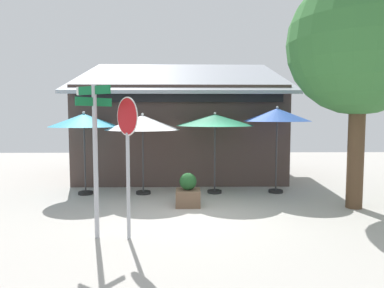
% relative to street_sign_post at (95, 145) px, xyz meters
% --- Properties ---
extents(ground_plane, '(28.00, 28.00, 0.10)m').
position_rel_street_sign_post_xyz_m(ground_plane, '(2.06, 1.66, -1.87)').
color(ground_plane, '#ADA8A0').
extents(cafe_building, '(7.81, 5.85, 4.79)m').
position_rel_street_sign_post_xyz_m(cafe_building, '(1.56, 7.49, -0.03)').
color(cafe_building, '#473833').
rests_on(cafe_building, ground).
extents(street_sign_post, '(0.78, 0.73, 2.96)m').
position_rel_street_sign_post_xyz_m(street_sign_post, '(0.00, 0.00, 0.00)').
color(street_sign_post, '#A8AAB2').
rests_on(street_sign_post, ground).
extents(stop_sign, '(0.48, 0.57, 2.73)m').
position_rel_street_sign_post_xyz_m(stop_sign, '(0.63, -0.08, 0.07)').
color(stop_sign, '#A8AAB2').
rests_on(stop_sign, ground).
extents(patio_umbrella_teal_left, '(2.06, 2.06, 2.50)m').
position_rel_street_sign_post_xyz_m(patio_umbrella_teal_left, '(-1.29, 3.81, 0.40)').
color(patio_umbrella_teal_left, black).
rests_on(patio_umbrella_teal_left, ground).
extents(patio_umbrella_ivory_center, '(2.24, 2.24, 2.46)m').
position_rel_street_sign_post_xyz_m(patio_umbrella_ivory_center, '(0.45, 3.83, 0.33)').
color(patio_umbrella_ivory_center, black).
rests_on(patio_umbrella_ivory_center, ground).
extents(patio_umbrella_forest_green_right, '(2.36, 2.36, 2.49)m').
position_rel_street_sign_post_xyz_m(patio_umbrella_forest_green_right, '(2.62, 3.92, 0.41)').
color(patio_umbrella_forest_green_right, black).
rests_on(patio_umbrella_forest_green_right, ground).
extents(patio_umbrella_royal_blue_far_right, '(2.04, 2.04, 2.66)m').
position_rel_street_sign_post_xyz_m(patio_umbrella_royal_blue_far_right, '(4.52, 3.95, 0.55)').
color(patio_umbrella_royal_blue_far_right, black).
rests_on(patio_umbrella_royal_blue_far_right, ground).
extents(shade_tree, '(3.85, 3.58, 5.97)m').
position_rel_street_sign_post_xyz_m(shade_tree, '(6.26, 2.04, 2.28)').
color(shade_tree, brown).
rests_on(shade_tree, ground).
extents(sidewalk_planter, '(0.64, 0.64, 0.88)m').
position_rel_street_sign_post_xyz_m(sidewalk_planter, '(1.80, 2.39, -1.45)').
color(sidewalk_planter, brown).
rests_on(sidewalk_planter, ground).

